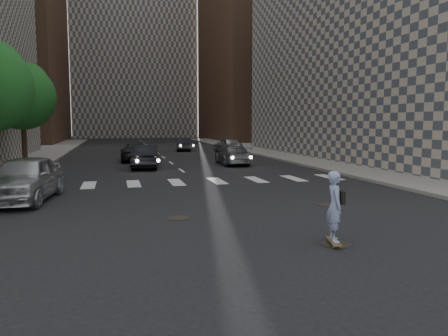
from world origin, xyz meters
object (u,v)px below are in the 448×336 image
object	(u,v)px
silver_sedan	(25,178)
traffic_car_c	(136,152)
tree_c	(23,94)
skateboarder	(335,206)
traffic_car_e	(184,144)
traffic_car_a	(145,156)
traffic_car_b	(233,155)
traffic_car_d	(228,145)

from	to	relation	value
silver_sedan	traffic_car_c	bearing A→B (deg)	80.28
tree_c	traffic_car_c	xyz separation A→B (m)	(7.14, 1.91, -3.98)
tree_c	skateboarder	bearing A→B (deg)	-63.91
silver_sedan	traffic_car_e	distance (m)	27.80
skateboarder	silver_sedan	bearing A→B (deg)	150.96
tree_c	traffic_car_a	bearing A→B (deg)	-23.64
traffic_car_a	skateboarder	bearing A→B (deg)	105.78
silver_sedan	traffic_car_e	world-z (taller)	silver_sedan
traffic_car_b	traffic_car_e	world-z (taller)	traffic_car_b
tree_c	silver_sedan	xyz separation A→B (m)	(2.45, -13.72, -3.82)
tree_c	traffic_car_e	distance (m)	17.81
traffic_car_d	traffic_car_e	size ratio (longest dim) A/B	1.09
tree_c	traffic_car_e	xyz separation A→B (m)	(12.24, 12.30, -4.00)
traffic_car_a	traffic_car_e	distance (m)	16.28
tree_c	skateboarder	world-z (taller)	tree_c
traffic_car_e	traffic_car_d	bearing A→B (deg)	144.61
traffic_car_b	traffic_car_d	bearing A→B (deg)	-99.75
traffic_car_a	traffic_car_d	size ratio (longest dim) A/B	1.04
tree_c	traffic_car_b	distance (m)	14.12
traffic_car_b	traffic_car_c	size ratio (longest dim) A/B	0.95
silver_sedan	traffic_car_e	size ratio (longest dim) A/B	1.25
skateboarder	traffic_car_e	bearing A→B (deg)	102.37
traffic_car_c	traffic_car_d	distance (m)	11.16
skateboarder	traffic_car_a	xyz separation A→B (m)	(-3.14, 18.37, -0.18)
traffic_car_b	tree_c	bearing A→B (deg)	-6.93
tree_c	traffic_car_b	bearing A→B (deg)	-9.92
traffic_car_b	traffic_car_a	bearing A→B (deg)	11.96
traffic_car_d	traffic_car_e	distance (m)	5.00
traffic_car_c	traffic_car_a	bearing A→B (deg)	93.66
skateboarder	traffic_car_a	world-z (taller)	skateboarder
traffic_car_b	traffic_car_c	bearing A→B (deg)	-31.42
traffic_car_a	traffic_car_c	bearing A→B (deg)	-80.49
tree_c	skateboarder	xyz separation A→B (m)	(10.60, -21.64, -3.74)
tree_c	silver_sedan	size ratio (longest dim) A/B	1.36
tree_c	silver_sedan	world-z (taller)	tree_c
traffic_car_d	traffic_car_c	bearing A→B (deg)	31.88
skateboarder	silver_sedan	size ratio (longest dim) A/B	0.36
skateboarder	traffic_car_d	xyz separation A→B (m)	(5.28, 30.50, -0.19)
traffic_car_a	traffic_car_e	size ratio (longest dim) A/B	1.13
traffic_car_a	traffic_car_d	distance (m)	14.77
traffic_car_b	traffic_car_c	xyz separation A→B (m)	(-6.20, 4.25, 0.01)
skateboarder	traffic_car_b	xyz separation A→B (m)	(2.75, 19.30, -0.25)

